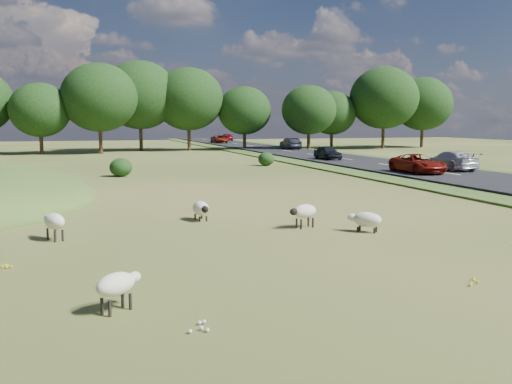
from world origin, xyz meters
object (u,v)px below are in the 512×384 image
at_px(sheep_4, 117,284).
at_px(car_0, 418,163).
at_px(car_3, 328,152).
at_px(car_6, 451,160).
at_px(sheep_1, 366,219).
at_px(sheep_2, 201,208).
at_px(car_7, 219,139).
at_px(sheep_0, 54,221).
at_px(car_4, 290,144).
at_px(sheep_3, 304,212).
at_px(car_5, 226,137).

bearing_deg(sheep_4, car_0, 8.66).
relative_size(car_3, car_6, 0.78).
bearing_deg(sheep_1, car_6, -88.77).
height_order(sheep_2, car_0, car_0).
bearing_deg(sheep_2, car_3, 142.30).
height_order(sheep_4, car_7, car_7).
bearing_deg(car_6, sheep_0, 31.18).
distance_m(sheep_1, car_4, 55.02).
bearing_deg(sheep_3, sheep_1, 122.54).
bearing_deg(sheep_2, sheep_3, 45.70).
distance_m(sheep_1, sheep_3, 2.28).
xyz_separation_m(sheep_4, car_5, (26.24, 91.40, 0.31)).
bearing_deg(sheep_1, car_4, -64.29).
xyz_separation_m(car_3, car_7, (0.00, 43.19, -0.01)).
bearing_deg(car_0, sheep_3, -133.88).
bearing_deg(car_7, car_5, 68.66).
bearing_deg(sheep_0, car_4, -52.88).
distance_m(sheep_3, car_0, 21.97).
distance_m(car_0, car_5, 68.23).
height_order(car_3, car_4, car_4).
distance_m(sheep_2, car_6, 26.62).
bearing_deg(car_4, sheep_3, 69.49).
distance_m(sheep_0, sheep_3, 8.70).
relative_size(sheep_4, car_3, 0.29).
bearing_deg(car_0, sheep_1, -127.94).
relative_size(sheep_0, car_6, 0.26).
relative_size(sheep_3, car_4, 0.29).
bearing_deg(sheep_2, sheep_1, 46.36).
xyz_separation_m(car_0, car_3, (0.00, 15.21, -0.00)).
height_order(sheep_1, car_5, car_5).
height_order(car_4, car_6, car_6).
height_order(sheep_1, sheep_4, sheep_4).
relative_size(car_0, car_7, 1.03).
xyz_separation_m(sheep_2, car_0, (18.50, 13.11, 0.43)).
bearing_deg(sheep_4, car_7, 37.26).
xyz_separation_m(car_0, car_6, (3.80, 1.42, 0.05)).
xyz_separation_m(sheep_2, car_4, (22.30, 48.13, 0.48)).
height_order(car_3, car_6, car_6).
bearing_deg(sheep_0, car_7, -42.03).
distance_m(car_0, car_7, 58.40).
relative_size(sheep_1, sheep_4, 1.04).
relative_size(sheep_1, sheep_2, 0.86).
relative_size(car_0, car_4, 1.10).
xyz_separation_m(sheep_1, sheep_4, (-9.01, -6.04, 0.12)).
xyz_separation_m(sheep_2, car_5, (22.30, 81.24, 0.40)).
height_order(sheep_1, car_7, car_7).
relative_size(sheep_2, car_7, 0.29).
relative_size(sheep_4, car_0, 0.23).
height_order(sheep_2, car_4, car_4).
height_order(sheep_0, car_3, car_3).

